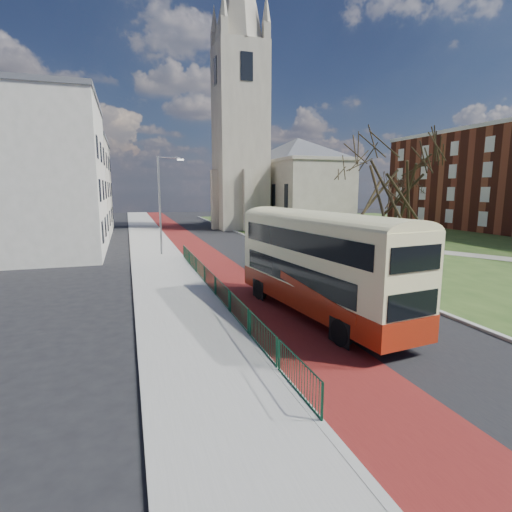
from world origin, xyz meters
name	(u,v)px	position (x,y,z in m)	size (l,w,h in m)	color
ground	(299,314)	(0.00, 0.00, 0.00)	(160.00, 160.00, 0.00)	black
road_carriageway	(226,249)	(1.50, 20.00, 0.01)	(9.00, 120.00, 0.01)	black
bus_lane	(197,250)	(-1.20, 20.00, 0.01)	(3.40, 120.00, 0.01)	#591414
pavement_west	(154,252)	(-5.00, 20.00, 0.06)	(4.00, 120.00, 0.12)	gray
kerb_west	(177,250)	(-3.00, 20.00, 0.07)	(0.25, 120.00, 0.13)	#999993
kerb_east	(265,243)	(6.10, 22.00, 0.07)	(0.25, 80.00, 0.13)	#999993
grass_green	(427,237)	(26.00, 22.00, 0.02)	(40.00, 80.00, 0.04)	#2A4819
footpath	(470,255)	(20.00, 10.00, 0.06)	(2.20, 36.00, 0.03)	#9E998C
pedestrian_railing	(215,286)	(-2.95, 4.00, 0.55)	(0.07, 24.00, 1.12)	#0D3B26
gothic_church	(272,133)	(12.56, 38.00, 13.13)	(16.38, 18.00, 40.00)	gray
street_block_near	(38,177)	(-14.00, 22.00, 6.51)	(10.30, 14.30, 13.00)	beige
street_block_far	(66,187)	(-14.00, 38.00, 5.76)	(10.30, 16.30, 11.50)	beige
streetlamp	(162,200)	(-4.35, 18.00, 4.59)	(2.13, 0.18, 8.00)	gray
bus	(319,260)	(0.68, -0.53, 2.52)	(3.73, 10.77, 4.41)	#99220E
winter_tree_near	(393,175)	(9.70, 6.87, 6.40)	(7.18, 7.18, 9.18)	#2C2416
winter_tree_far	(397,188)	(24.17, 25.46, 5.55)	(6.49, 6.49, 7.96)	#2E2317
litter_bin	(376,256)	(10.55, 9.51, 0.52)	(0.61, 0.61, 0.96)	black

